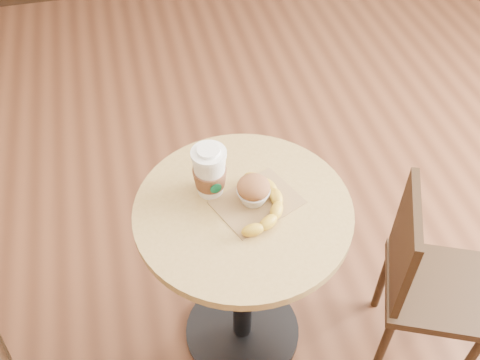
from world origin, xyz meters
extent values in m
plane|color=brown|center=(0.00, 0.00, 0.00)|extent=(7.00, 7.00, 0.00)
cylinder|color=black|center=(0.04, 0.09, 0.01)|extent=(0.44, 0.44, 0.02)
cylinder|color=black|center=(0.04, 0.09, 0.38)|extent=(0.07, 0.07, 0.72)
cylinder|color=tan|center=(0.04, 0.09, 0.73)|extent=(0.65, 0.65, 0.03)
cube|color=black|center=(0.67, -0.11, 0.38)|extent=(0.45, 0.45, 0.03)
cylinder|color=black|center=(0.86, -0.04, 0.19)|extent=(0.03, 0.03, 0.38)
cylinder|color=black|center=(0.47, -0.19, 0.19)|extent=(0.03, 0.03, 0.38)
cylinder|color=black|center=(0.59, 0.08, 0.19)|extent=(0.03, 0.03, 0.38)
cube|color=black|center=(0.53, -0.05, 0.60)|extent=(0.15, 0.31, 0.36)
cube|color=olive|center=(0.08, 0.10, 0.75)|extent=(0.29, 0.26, 0.00)
cylinder|color=white|center=(-0.04, 0.18, 0.91)|extent=(0.10, 0.10, 0.01)
cylinder|color=white|center=(-0.04, 0.18, 0.92)|extent=(0.07, 0.07, 0.01)
cylinder|color=#074D2B|center=(-0.03, 0.13, 0.81)|extent=(0.04, 0.01, 0.04)
ellipsoid|color=brown|center=(0.07, 0.11, 0.81)|extent=(0.10, 0.10, 0.06)
ellipsoid|color=beige|center=(0.07, 0.11, 0.83)|extent=(0.04, 0.04, 0.02)
camera|label=1|loc=(-0.22, -0.96, 2.01)|focal=42.00mm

